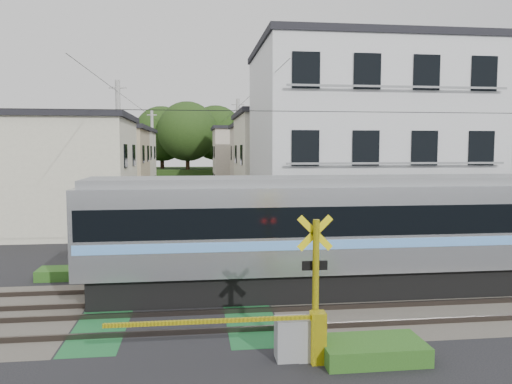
{
  "coord_description": "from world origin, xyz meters",
  "views": [
    {
      "loc": [
        0.48,
        -13.7,
        4.48
      ],
      "look_at": [
        2.79,
        5.0,
        2.84
      ],
      "focal_mm": 35.0,
      "sensor_mm": 36.0,
      "label": 1
    }
  ],
  "objects": [
    {
      "name": "ground",
      "position": [
        0.0,
        0.0,
        0.0
      ],
      "size": [
        120.0,
        120.0,
        0.0
      ],
      "primitive_type": "plane",
      "color": "black"
    },
    {
      "name": "track_bed",
      "position": [
        0.0,
        0.0,
        0.04
      ],
      "size": [
        120.0,
        120.0,
        0.14
      ],
      "color": "#47423A",
      "rests_on": "ground"
    },
    {
      "name": "crossing_signal_near",
      "position": [
        2.59,
        -3.65,
        0.71
      ],
      "size": [
        4.74,
        0.65,
        3.09
      ],
      "color": "yellow",
      "rests_on": "ground"
    },
    {
      "name": "crossing_signal_far",
      "position": [
        -2.59,
        3.65,
        0.71
      ],
      "size": [
        4.74,
        0.65,
        3.09
      ],
      "color": "yellow",
      "rests_on": "ground"
    },
    {
      "name": "apartment_block",
      "position": [
        8.5,
        9.49,
        4.66
      ],
      "size": [
        10.2,
        8.36,
        9.3
      ],
      "color": "silver",
      "rests_on": "ground"
    },
    {
      "name": "houses_row",
      "position": [
        0.25,
        25.92,
        3.24
      ],
      "size": [
        22.07,
        31.35,
        6.8
      ],
      "color": "beige",
      "rests_on": "ground"
    },
    {
      "name": "tree_hill",
      "position": [
        0.33,
        48.94,
        4.79
      ],
      "size": [
        40.0,
        12.7,
        10.11
      ],
      "color": "#223C14",
      "rests_on": "ground"
    },
    {
      "name": "catenary",
      "position": [
        6.0,
        0.03,
        3.7
      ],
      "size": [
        60.0,
        5.04,
        7.0
      ],
      "color": "#2D2D33",
      "rests_on": "ground"
    },
    {
      "name": "utility_poles",
      "position": [
        -1.05,
        23.01,
        4.08
      ],
      "size": [
        7.9,
        42.0,
        8.0
      ],
      "color": "#A5A5A0",
      "rests_on": "ground"
    },
    {
      "name": "pedestrian",
      "position": [
        1.39,
        27.04,
        0.85
      ],
      "size": [
        0.64,
        0.44,
        1.71
      ],
      "primitive_type": "imported",
      "rotation": [
        0.0,
        0.0,
        3.09
      ],
      "color": "black",
      "rests_on": "ground"
    },
    {
      "name": "weed_patches",
      "position": [
        1.76,
        -0.09,
        0.18
      ],
      "size": [
        10.25,
        8.8,
        0.4
      ],
      "color": "#2D5E1E",
      "rests_on": "ground"
    }
  ]
}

